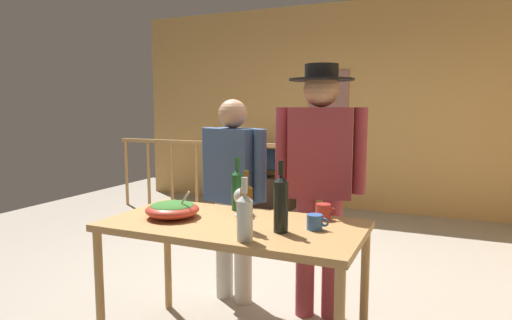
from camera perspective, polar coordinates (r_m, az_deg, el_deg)
name	(u,v)px	position (r m, az deg, el deg)	size (l,w,h in m)	color
ground_plane	(255,282)	(3.77, -0.07, -15.67)	(8.31, 8.31, 0.00)	#9E9384
back_wall	(341,107)	(6.37, 10.97, 6.76)	(6.39, 0.10, 2.90)	tan
framed_picture	(328,90)	(6.35, 9.43, 9.06)	(0.58, 0.03, 0.52)	#91645B
stair_railing	(237,170)	(5.77, -2.52, -1.28)	(2.91, 0.10, 1.04)	#B2844C
tv_console	(266,191)	(6.45, 1.33, -4.10)	(0.90, 0.40, 0.44)	#38281E
flat_screen_tv	(265,160)	(6.35, 1.23, -0.01)	(0.56, 0.12, 0.42)	black
serving_table	(233,236)	(2.55, -2.99, -9.82)	(1.47, 0.75, 0.79)	#B2844C
salad_bowl	(172,209)	(2.67, -10.85, -6.28)	(0.32, 0.32, 0.17)	#CC3D2D
wine_glass	(241,197)	(2.65, -1.98, -4.88)	(0.09, 0.09, 0.17)	silver
wine_bottle_amber	(246,206)	(2.33, -1.25, -5.98)	(0.07, 0.07, 0.32)	brown
wine_bottle_dark	(281,203)	(2.30, 3.27, -5.56)	(0.08, 0.08, 0.38)	black
wine_bottle_green	(237,189)	(2.79, -2.45, -3.78)	(0.07, 0.07, 0.34)	#1E5628
wine_bottle_clear	(245,216)	(2.16, -1.48, -7.29)	(0.08, 0.08, 0.32)	silver
mug_blue	(315,222)	(2.39, 7.71, -8.02)	(0.12, 0.09, 0.08)	#3866B2
mug_red	(323,212)	(2.61, 8.79, -6.67)	(0.12, 0.09, 0.09)	#B7332D
person_standing_left	(233,185)	(3.22, -2.99, -3.27)	(0.57, 0.30, 1.51)	beige
person_standing_right	(320,168)	(2.96, 8.34, -1.01)	(0.60, 0.43, 1.73)	#9E3842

